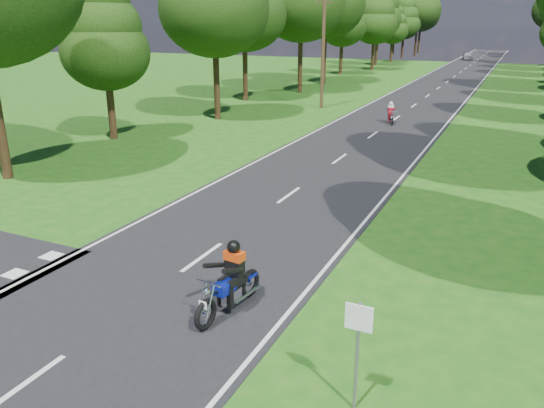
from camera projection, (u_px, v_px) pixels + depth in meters
The scene contains 9 objects.
ground at pixel (158, 289), 12.80m from camera, with size 160.00×160.00×0.00m, color #195313.
main_road at pixel (447, 82), 55.58m from camera, with size 7.00×140.00×0.02m, color black.
road_markings at pixel (443, 84), 54.03m from camera, with size 7.40×140.00×0.01m.
treeline at pixel (480, 1), 60.92m from camera, with size 40.00×115.35×14.78m.
telegraph_pole at pixel (323, 51), 37.82m from camera, with size 1.20×0.26×8.00m.
road_sign at pixel (358, 340), 8.44m from camera, with size 0.45×0.07×2.00m.
rider_near_blue at pixel (228, 278), 11.52m from camera, with size 0.66×1.97×1.64m, color #0D1A92, non-canonical shape.
rider_far_red at pixel (391, 113), 33.03m from camera, with size 0.54×1.61×1.34m, color #A90D1A, non-canonical shape.
distant_car at pixel (468, 56), 85.79m from camera, with size 1.50×3.74×1.27m, color #AAACB1.
Camera 1 is at (7.33, -9.17, 6.16)m, focal length 35.00 mm.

